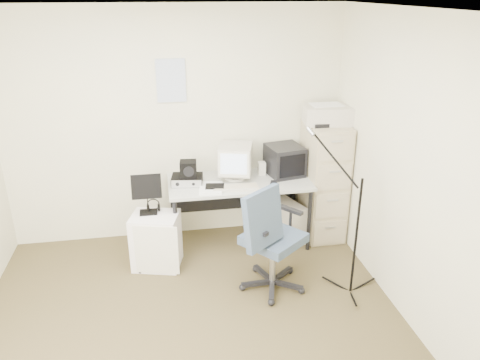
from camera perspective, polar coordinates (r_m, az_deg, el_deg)
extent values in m
cube|color=#433E25|center=(4.05, -5.64, -18.39)|extent=(3.60, 3.60, 0.01)
cube|color=white|center=(3.07, -7.51, 19.78)|extent=(3.60, 3.60, 0.01)
cube|color=beige|center=(5.06, -7.87, 6.36)|extent=(3.60, 0.02, 2.50)
cube|color=beige|center=(3.89, 21.03, 0.04)|extent=(0.02, 3.60, 2.50)
cube|color=white|center=(4.93, -8.42, 11.90)|extent=(0.30, 0.02, 0.44)
cube|color=tan|center=(5.25, 10.12, -0.11)|extent=(0.40, 0.60, 1.30)
cube|color=beige|center=(5.04, 10.61, 7.83)|extent=(0.53, 0.39, 0.19)
cube|color=beige|center=(5.11, -0.09, -3.89)|extent=(1.50, 0.70, 0.73)
cube|color=beige|center=(4.97, -0.55, 2.22)|extent=(0.42, 0.43, 0.37)
cube|color=black|center=(5.11, 5.46, 2.42)|extent=(0.42, 0.44, 0.32)
cube|color=silver|center=(5.11, 2.65, 1.42)|extent=(0.08, 0.08, 0.14)
cube|color=beige|center=(4.76, -0.51, -0.93)|extent=(0.47, 0.19, 0.03)
cube|color=black|center=(4.86, 4.12, -0.45)|extent=(0.10, 0.13, 0.03)
cube|color=black|center=(4.90, -6.46, 0.03)|extent=(0.35, 0.27, 0.09)
cube|color=black|center=(4.84, -6.33, 1.36)|extent=(0.18, 0.17, 0.17)
cube|color=white|center=(4.77, -3.56, -0.97)|extent=(0.28, 0.35, 0.02)
cube|color=beige|center=(5.27, 5.80, -4.96)|extent=(0.35, 0.51, 0.43)
cube|color=#3A4656|center=(4.28, 4.11, -6.92)|extent=(0.87, 0.87, 1.07)
cube|color=white|center=(4.80, -10.17, -7.28)|extent=(0.53, 0.47, 0.56)
cube|color=black|center=(4.64, -11.27, -1.63)|extent=(0.30, 0.18, 0.42)
torus|color=black|center=(4.74, -10.51, -3.25)|extent=(0.17, 0.17, 0.02)
cylinder|color=black|center=(4.24, 14.19, -4.76)|extent=(0.03, 0.03, 1.49)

